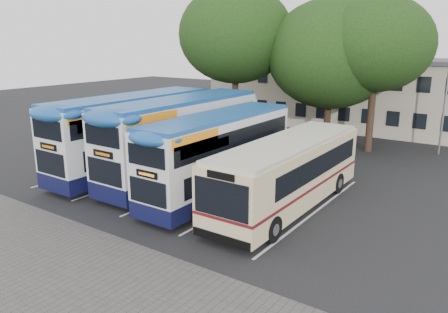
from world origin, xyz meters
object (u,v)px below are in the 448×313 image
at_px(tree_mid, 331,54).
at_px(bus_dd_mid, 183,136).
at_px(tree_right, 377,44).
at_px(bus_single, 289,169).
at_px(tree_left, 236,35).
at_px(lamp_post, 448,81).
at_px(bus_dd_left, 133,131).
at_px(bus_dd_right, 219,152).

bearing_deg(tree_mid, bus_dd_mid, -103.77).
relative_size(tree_right, bus_single, 0.98).
bearing_deg(bus_dd_mid, tree_mid, 76.23).
bearing_deg(tree_left, lamp_post, 13.76).
bearing_deg(bus_dd_left, bus_dd_mid, 9.46).
distance_m(bus_dd_mid, bus_dd_right, 3.40).
distance_m(tree_right, bus_dd_mid, 15.14).
xyz_separation_m(tree_mid, bus_dd_left, (-6.58, -13.66, -4.19)).
bearing_deg(bus_dd_left, bus_single, 0.96).
bearing_deg(tree_left, bus_dd_left, -87.98).
bearing_deg(tree_left, tree_right, 9.73).
xyz_separation_m(tree_left, tree_mid, (6.99, 2.12, -1.41)).
xyz_separation_m(bus_dd_left, bus_single, (10.14, 0.17, -0.71)).
xyz_separation_m(tree_left, bus_dd_right, (7.00, -12.03, -5.85)).
relative_size(tree_left, tree_right, 1.12).
height_order(lamp_post, bus_dd_mid, lamp_post).
xyz_separation_m(tree_mid, bus_dd_mid, (-3.21, -13.10, -4.18)).
height_order(tree_left, bus_dd_left, tree_left).
height_order(tree_mid, bus_dd_left, tree_mid).
height_order(bus_dd_right, bus_single, bus_dd_right).
distance_m(bus_dd_right, bus_single, 3.64).
distance_m(tree_mid, bus_single, 14.79).
distance_m(lamp_post, tree_right, 5.29).
height_order(lamp_post, bus_dd_right, lamp_post).
xyz_separation_m(tree_mid, bus_single, (3.56, -13.49, -4.90)).
bearing_deg(bus_dd_right, tree_left, 120.21).
bearing_deg(bus_single, bus_dd_mid, 176.69).
distance_m(lamp_post, bus_dd_mid, 18.38).
height_order(tree_mid, tree_right, tree_mid).
xyz_separation_m(tree_right, bus_single, (0.23, -13.14, -5.61)).
height_order(tree_right, bus_dd_right, tree_right).
relative_size(tree_mid, bus_single, 0.98).
xyz_separation_m(lamp_post, tree_mid, (-7.70, -1.48, 1.67)).
xyz_separation_m(bus_dd_right, bus_single, (3.55, 0.65, -0.47)).
distance_m(tree_right, bus_dd_right, 15.09).
height_order(bus_dd_left, bus_dd_mid, bus_dd_mid).
bearing_deg(lamp_post, tree_right, -157.29).
relative_size(bus_dd_left, bus_dd_mid, 1.00).
distance_m(lamp_post, bus_single, 15.86).
relative_size(bus_dd_mid, bus_dd_right, 1.11).
distance_m(tree_left, tree_mid, 7.44).
bearing_deg(bus_dd_left, lamp_post, 46.68).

